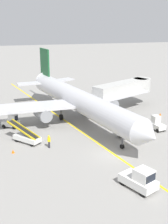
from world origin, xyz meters
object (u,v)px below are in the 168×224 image
belt_loader_aft_hold (129,130)px  ground_crew_marshaller (49,141)px  pushback_tug (140,179)px  safety_cone_wingtip_right (160,114)px  jet_bridge (127,89)px  safety_cone_wingtip_left (133,116)px  belt_loader_forward_hold (27,137)px  baggage_tug_near_wing (157,124)px  safety_cone_nose_right (13,151)px  airliner (78,100)px  baggage_tug_by_cargo_door (12,122)px  safety_cone_nose_left (90,115)px

belt_loader_aft_hold → ground_crew_marshaller: bearing=-173.7°
pushback_tug → safety_cone_wingtip_right: 23.39m
jet_bridge → ground_crew_marshaller: jet_bridge is taller
ground_crew_marshaller → safety_cone_wingtip_left: bearing=28.7°
belt_loader_forward_hold → ground_crew_marshaller: belt_loader_forward_hold is taller
baggage_tug_near_wing → safety_cone_wingtip_left: bearing=100.3°
safety_cone_nose_right → belt_loader_aft_hold: bearing=6.0°
airliner → belt_loader_forward_hold: airliner is taller
jet_bridge → safety_cone_wingtip_left: (-0.99, -5.65, -3.32)m
baggage_tug_near_wing → baggage_tug_by_cargo_door: same height
airliner → ground_crew_marshaller: bearing=-122.5°
belt_loader_forward_hold → safety_cone_wingtip_right: bearing=14.1°
airliner → pushback_tug: bearing=-86.7°
safety_cone_nose_left → baggage_tug_near_wing: bearing=-46.7°
jet_bridge → safety_cone_nose_right: bearing=-145.1°
baggage_tug_near_wing → belt_loader_aft_hold: (-4.73, -1.09, -0.15)m
safety_cone_nose_left → safety_cone_wingtip_left: same height
jet_bridge → safety_cone_nose_left: (-7.75, -3.20, -3.32)m
jet_bridge → baggage_tug_near_wing: (0.07, -11.50, -2.62)m
safety_cone_wingtip_left → safety_cone_wingtip_right: same height
pushback_tug → baggage_tug_by_cargo_door: (-11.41, 20.00, -0.07)m
ground_crew_marshaller → safety_cone_wingtip_left: ground_crew_marshaller is taller
jet_bridge → baggage_tug_by_cargo_door: bearing=-165.4°
pushback_tug → jet_bridge: bearing=70.6°
airliner → jet_bridge: 11.15m
pushback_tug → baggage_tug_by_cargo_door: pushback_tug is taller
jet_bridge → belt_loader_forward_hold: jet_bridge is taller
pushback_tug → baggage_tug_by_cargo_door: bearing=119.7°
airliner → pushback_tug: size_ratio=8.59×
airliner → safety_cone_wingtip_right: 14.36m
baggage_tug_near_wing → ground_crew_marshaller: baggage_tug_near_wing is taller
airliner → baggage_tug_near_wing: size_ratio=13.33×
ground_crew_marshaller → safety_cone_wingtip_right: ground_crew_marshaller is taller
belt_loader_aft_hold → pushback_tug: bearing=-108.6°
belt_loader_aft_hold → safety_cone_wingtip_right: (8.49, 6.88, -0.56)m
pushback_tug → belt_loader_aft_hold: bearing=71.4°
jet_bridge → belt_loader_forward_hold: (-18.60, -11.34, -2.77)m
safety_cone_nose_right → baggage_tug_by_cargo_door: bearing=89.3°
safety_cone_nose_left → belt_loader_forward_hold: bearing=-143.1°
airliner → safety_cone_nose_left: size_ratio=79.34×
safety_cone_wingtip_left → safety_cone_wingtip_right: bearing=-0.7°
safety_cone_nose_left → safety_cone_nose_right: same height
jet_bridge → belt_loader_aft_hold: bearing=-110.3°
airliner → safety_cone_wingtip_left: (9.14, -0.99, -3.20)m
safety_cone_wingtip_left → safety_cone_wingtip_right: 4.82m
jet_bridge → safety_cone_nose_right: size_ratio=28.60×
baggage_tug_by_cargo_door → belt_loader_aft_hold: size_ratio=0.54×
pushback_tug → safety_cone_wingtip_right: (12.76, 19.59, -0.77)m
jet_bridge → baggage_tug_near_wing: 11.79m
ground_crew_marshaller → safety_cone_nose_right: (-4.45, -0.39, -0.69)m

